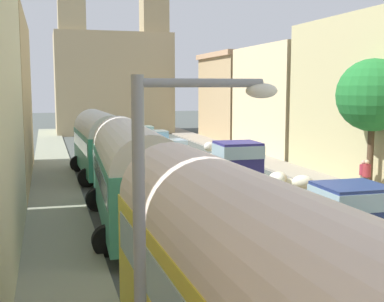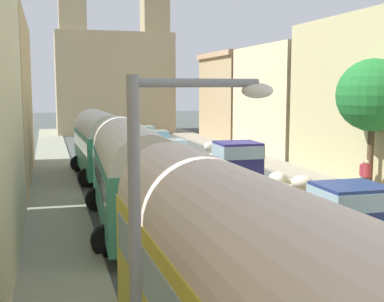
{
  "view_description": "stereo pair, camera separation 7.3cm",
  "coord_description": "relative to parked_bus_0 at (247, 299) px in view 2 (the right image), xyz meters",
  "views": [
    {
      "loc": [
        -7.59,
        -2.56,
        5.39
      ],
      "look_at": [
        0.0,
        23.5,
        1.88
      ],
      "focal_mm": 47.05,
      "sensor_mm": 36.0,
      "label": 1
    },
    {
      "loc": [
        -7.52,
        -2.58,
        5.39
      ],
      "look_at": [
        0.0,
        23.5,
        1.88
      ],
      "focal_mm": 47.05,
      "sensor_mm": 36.0,
      "label": 2
    }
  ],
  "objects": [
    {
      "name": "car_6",
      "position": [
        3.02,
        34.13,
        -1.51
      ],
      "size": [
        2.16,
        3.98,
        1.56
      ],
      "color": "silver",
      "rests_on": "ground"
    },
    {
      "name": "sidewalk_right",
      "position": [
        12.06,
        23.08,
        -2.23
      ],
      "size": [
        2.5,
        70.0,
        0.14
      ],
      "primitive_type": "cube",
      "color": "gray",
      "rests_on": "ground"
    },
    {
      "name": "car_2",
      "position": [
        6.76,
        42.89,
        -1.57
      ],
      "size": [
        2.28,
        4.01,
        1.43
      ],
      "color": "slate",
      "rests_on": "ground"
    },
    {
      "name": "building_right_3",
      "position": [
        15.36,
        30.6,
        1.99
      ],
      "size": [
        4.09,
        10.46,
        8.58
      ],
      "color": "beige",
      "rests_on": "ground"
    },
    {
      "name": "parked_bus_2",
      "position": [
        0.3,
        23.28,
        -0.16
      ],
      "size": [
        3.45,
        8.43,
        3.91
      ],
      "color": "#349572",
      "rests_on": "ground"
    },
    {
      "name": "distant_church",
      "position": [
        4.81,
        51.91,
        4.25
      ],
      "size": [
        12.99,
        7.23,
        18.36
      ],
      "color": "tan",
      "rests_on": "ground"
    },
    {
      "name": "ground_plane",
      "position": [
        4.81,
        23.08,
        -2.3
      ],
      "size": [
        154.0,
        154.0,
        0.0
      ],
      "primitive_type": "plane",
      "color": "#474E4A"
    },
    {
      "name": "pedestrian_2",
      "position": [
        12.51,
        15.11,
        -1.34
      ],
      "size": [
        0.41,
        0.41,
        1.7
      ],
      "color": "gray",
      "rests_on": "ground"
    },
    {
      "name": "building_right_4",
      "position": [
        16.15,
        41.31,
        2.06
      ],
      "size": [
        6.24,
        9.94,
        8.69
      ],
      "color": "tan",
      "rests_on": "ground"
    },
    {
      "name": "parked_bus_1",
      "position": [
        0.26,
        12.13,
        -0.08
      ],
      "size": [
        3.57,
        9.8,
        4.03
      ],
      "color": "#3A8C71",
      "rests_on": "ground"
    },
    {
      "name": "pedestrian_3",
      "position": [
        12.32,
        14.55,
        -1.28
      ],
      "size": [
        0.56,
        0.56,
        1.81
      ],
      "color": "#4C4638",
      "rests_on": "ground"
    },
    {
      "name": "car_5",
      "position": [
        2.63,
        19.0,
        -1.52
      ],
      "size": [
        2.5,
        3.72,
        1.58
      ],
      "color": "silver",
      "rests_on": "ground"
    },
    {
      "name": "parked_bus_0",
      "position": [
        0.0,
        0.0,
        0.0
      ],
      "size": [
        3.37,
        9.25,
        4.14
      ],
      "color": "yellow",
      "rests_on": "ground"
    },
    {
      "name": "sidewalk_left",
      "position": [
        -2.44,
        23.08,
        -2.23
      ],
      "size": [
        2.5,
        70.0,
        0.14
      ],
      "primitive_type": "cube",
      "color": "gray",
      "rests_on": "ground"
    },
    {
      "name": "roadside_tree_2",
      "position": [
        12.71,
        14.87,
        2.63
      ],
      "size": [
        3.59,
        3.59,
        6.75
      ],
      "color": "brown",
      "rests_on": "ground"
    },
    {
      "name": "cargo_truck_0",
      "position": [
        6.61,
        8.96,
        -1.12
      ],
      "size": [
        3.08,
        7.05,
        2.26
      ],
      "color": "navy",
      "rests_on": "ground"
    },
    {
      "name": "building_right_2",
      "position": [
        16.04,
        18.45,
        2.4
      ],
      "size": [
        5.45,
        12.7,
        9.4
      ],
      "color": "tan",
      "rests_on": "ground"
    },
    {
      "name": "car_0",
      "position": [
        6.32,
        29.51,
        -1.56
      ],
      "size": [
        2.46,
        3.78,
        1.46
      ],
      "color": "silver",
      "rests_on": "ground"
    },
    {
      "name": "streetlamp_near",
      "position": [
        -1.38,
        -0.36,
        1.1
      ],
      "size": [
        1.95,
        0.28,
        5.53
      ],
      "color": "gray",
      "rests_on": "ground"
    },
    {
      "name": "cargo_truck_1",
      "position": [
        6.8,
        19.02,
        -1.0
      ],
      "size": [
        3.14,
        6.81,
        2.51
      ],
      "color": "navy",
      "rests_on": "ground"
    },
    {
      "name": "car_1",
      "position": [
        6.61,
        36.15,
        -1.53
      ],
      "size": [
        2.22,
        4.09,
        1.56
      ],
      "color": "#3589C9",
      "rests_on": "ground"
    },
    {
      "name": "car_4",
      "position": [
        2.83,
        12.1,
        -1.52
      ],
      "size": [
        2.22,
        3.79,
        1.55
      ],
      "color": "slate",
      "rests_on": "ground"
    }
  ]
}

